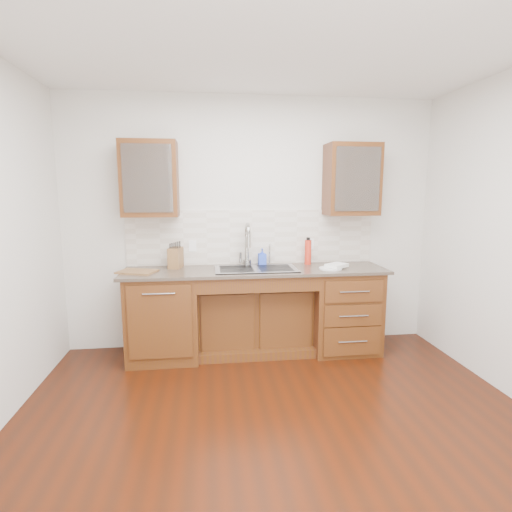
{
  "coord_description": "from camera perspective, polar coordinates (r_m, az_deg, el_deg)",
  "views": [
    {
      "loc": [
        -0.49,
        -2.59,
        1.71
      ],
      "look_at": [
        0.0,
        1.4,
        1.05
      ],
      "focal_mm": 28.0,
      "sensor_mm": 36.0,
      "label": 1
    }
  ],
  "objects": [
    {
      "name": "filter_tap",
      "position": [
        4.34,
        1.95,
        0.31
      ],
      "size": [
        0.02,
        0.02,
        0.24
      ],
      "primitive_type": "cylinder",
      "color": "#999993",
      "rests_on": "countertop"
    },
    {
      "name": "water_bottle",
      "position": [
        4.4,
        7.44,
        0.54
      ],
      "size": [
        0.09,
        0.09,
        0.27
      ],
      "primitive_type": "cylinder",
      "rotation": [
        0.0,
        0.0,
        -0.22
      ],
      "color": "red",
      "rests_on": "countertop"
    },
    {
      "name": "faucet",
      "position": [
        4.29,
        -1.32,
        1.29
      ],
      "size": [
        0.04,
        0.04,
        0.4
      ],
      "primitive_type": "cylinder",
      "color": "#999993",
      "rests_on": "countertop"
    },
    {
      "name": "dish_towel",
      "position": [
        4.23,
        11.45,
        -1.32
      ],
      "size": [
        0.27,
        0.25,
        0.03
      ],
      "primitive_type": "cube",
      "rotation": [
        0.0,
        0.0,
        0.64
      ],
      "color": "white",
      "rests_on": "plate"
    },
    {
      "name": "cup_left_b",
      "position": [
        4.2,
        -14.0,
        9.88
      ],
      "size": [
        0.12,
        0.12,
        0.09
      ],
      "primitive_type": "imported",
      "rotation": [
        0.0,
        0.0,
        0.21
      ],
      "color": "silver",
      "rests_on": "upper_cabinet_left"
    },
    {
      "name": "upper_cabinet_right",
      "position": [
        4.44,
        13.5,
        10.56
      ],
      "size": [
        0.55,
        0.34,
        0.75
      ],
      "primitive_type": "cube",
      "color": "#593014",
      "rests_on": "wall_back"
    },
    {
      "name": "countertop",
      "position": [
        4.12,
        -0.04,
        -2.07
      ],
      "size": [
        2.7,
        0.65,
        0.03
      ],
      "primitive_type": "cube",
      "color": "#84705B",
      "rests_on": "base_cabinet_left"
    },
    {
      "name": "base_cabinet_right",
      "position": [
        4.46,
        12.24,
        -7.43
      ],
      "size": [
        0.7,
        0.62,
        0.88
      ],
      "primitive_type": "cube",
      "color": "#593014",
      "rests_on": "ground"
    },
    {
      "name": "sink",
      "position": [
        4.12,
        -0.02,
        -3.07
      ],
      "size": [
        0.84,
        0.46,
        0.19
      ],
      "primitive_type": "cube",
      "color": "#9E9EA5",
      "rests_on": "countertop"
    },
    {
      "name": "cutting_board",
      "position": [
        4.12,
        -16.62,
        -2.15
      ],
      "size": [
        0.42,
        0.36,
        0.02
      ],
      "primitive_type": "cube",
      "rotation": [
        0.0,
        0.0,
        -0.35
      ],
      "color": "brown",
      "rests_on": "countertop"
    },
    {
      "name": "wall_front",
      "position": [
        0.99,
        23.81,
        -12.56
      ],
      "size": [
        4.0,
        0.1,
        2.7
      ],
      "primitive_type": "cube",
      "color": "silver",
      "rests_on": "ground"
    },
    {
      "name": "plate",
      "position": [
        4.19,
        10.59,
        -1.75
      ],
      "size": [
        0.31,
        0.31,
        0.01
      ],
      "primitive_type": "cylinder",
      "rotation": [
        0.0,
        0.0,
        0.4
      ],
      "color": "silver",
      "rests_on": "countertop"
    },
    {
      "name": "cup_left_a",
      "position": [
        4.22,
        -15.92,
        9.87
      ],
      "size": [
        0.14,
        0.14,
        0.1
      ],
      "primitive_type": "imported",
      "rotation": [
        0.0,
        0.0,
        0.08
      ],
      "color": "white",
      "rests_on": "upper_cabinet_left"
    },
    {
      "name": "outlet_right",
      "position": [
        4.5,
        7.73,
        1.71
      ],
      "size": [
        0.08,
        0.01,
        0.12
      ],
      "primitive_type": "cube",
      "color": "white",
      "rests_on": "backsplash"
    },
    {
      "name": "knife_block",
      "position": [
        4.25,
        -11.41,
        -0.24
      ],
      "size": [
        0.16,
        0.21,
        0.21
      ],
      "primitive_type": "cube",
      "rotation": [
        0.0,
        0.0,
        -0.23
      ],
      "color": "brown",
      "rests_on": "countertop"
    },
    {
      "name": "backsplash",
      "position": [
        4.38,
        -0.54,
        2.71
      ],
      "size": [
        2.7,
        0.02,
        0.59
      ],
      "primitive_type": "cube",
      "color": "beige",
      "rests_on": "wall_back"
    },
    {
      "name": "base_cabinet_left",
      "position": [
        4.25,
        -13.04,
        -8.32
      ],
      "size": [
        0.7,
        0.62,
        0.88
      ],
      "primitive_type": "cube",
      "color": "#593014",
      "rests_on": "ground"
    },
    {
      "name": "cup_right_b",
      "position": [
        4.49,
        15.13,
        9.85
      ],
      "size": [
        0.12,
        0.12,
        0.1
      ],
      "primitive_type": "imported",
      "rotation": [
        0.0,
        0.0,
        0.12
      ],
      "color": "silver",
      "rests_on": "upper_cabinet_right"
    },
    {
      "name": "wall_back",
      "position": [
        4.43,
        -0.64,
        4.66
      ],
      "size": [
        4.0,
        0.1,
        2.7
      ],
      "primitive_type": "cube",
      "color": "silver",
      "rests_on": "ground"
    },
    {
      "name": "soap_bottle",
      "position": [
        4.33,
        0.89,
        -0.1
      ],
      "size": [
        0.08,
        0.09,
        0.18
      ],
      "primitive_type": "imported",
      "rotation": [
        0.0,
        0.0,
        0.03
      ],
      "color": "blue",
      "rests_on": "countertop"
    },
    {
      "name": "cup_right_a",
      "position": [
        4.42,
        12.54,
        9.95
      ],
      "size": [
        0.13,
        0.13,
        0.1
      ],
      "primitive_type": "imported",
      "rotation": [
        0.0,
        0.0,
        0.04
      ],
      "color": "white",
      "rests_on": "upper_cabinet_right"
    },
    {
      "name": "upper_cabinet_left",
      "position": [
        4.21,
        -14.91,
        10.59
      ],
      "size": [
        0.55,
        0.34,
        0.75
      ],
      "primitive_type": "cube",
      "color": "#593014",
      "rests_on": "wall_back"
    },
    {
      "name": "outlet_left",
      "position": [
        4.36,
        -9.05,
        1.43
      ],
      "size": [
        0.08,
        0.01,
        0.12
      ],
      "primitive_type": "cube",
      "color": "white",
      "rests_on": "backsplash"
    },
    {
      "name": "base_cabinet_center",
      "position": [
        4.36,
        -0.21,
        -8.83
      ],
      "size": [
        1.2,
        0.44,
        0.7
      ],
      "primitive_type": "cube",
      "color": "#593014",
      "rests_on": "ground"
    },
    {
      "name": "ground",
      "position": [
        3.17,
        3.41,
        -24.44
      ],
      "size": [
        4.0,
        3.5,
        0.1
      ],
      "primitive_type": "cube",
      "color": "#361104"
    },
    {
      "name": "ceiling",
      "position": [
        2.83,
        4.04,
        30.87
      ],
      "size": [
        4.0,
        3.5,
        0.1
      ],
      "primitive_type": "cube",
      "color": "white",
      "rests_on": "wall_back"
    }
  ]
}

